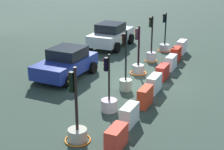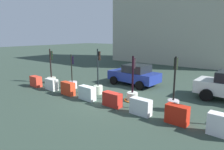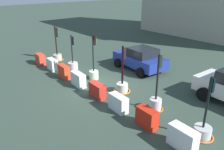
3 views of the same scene
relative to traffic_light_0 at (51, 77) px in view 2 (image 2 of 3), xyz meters
The scene contains 16 objects.
ground_plane 6.34m from the traffic_light_0, ahead, with size 120.00×120.00×0.00m, color #2F4136.
traffic_light_0 is the anchor object (origin of this frame).
traffic_light_1 2.66m from the traffic_light_0, ahead, with size 0.69×0.69×2.48m.
traffic_light_2 5.06m from the traffic_light_0, ahead, with size 0.60×0.60×2.96m.
traffic_light_3 7.61m from the traffic_light_0, ahead, with size 0.95×0.95×2.66m.
traffic_light_4 10.08m from the traffic_light_0, ahead, with size 0.78×0.78×2.79m.
construction_barrier_0 1.45m from the traffic_light_0, 87.32° to the right, with size 1.03×0.53×0.78m.
construction_barrier_1 2.25m from the traffic_light_0, 35.68° to the right, with size 1.06×0.50×0.79m.
construction_barrier_2 3.94m from the traffic_light_0, 20.86° to the right, with size 1.06×0.46×0.85m.
construction_barrier_3 5.54m from the traffic_light_0, 14.21° to the right, with size 1.14×0.50×0.83m.
construction_barrier_4 7.35m from the traffic_light_0, 10.34° to the right, with size 1.11×0.52×0.77m.
construction_barrier_5 9.13m from the traffic_light_0, ahead, with size 1.08×0.50×0.80m.
construction_barrier_6 10.86m from the traffic_light_0, ahead, with size 1.00×0.51×0.84m.
construction_barrier_7 12.64m from the traffic_light_0, ahead, with size 1.13×0.53×0.87m.
car_blue_estate 6.71m from the traffic_light_0, 32.08° to the left, with size 3.99×2.46×1.58m.
building_main_facade 19.72m from the traffic_light_0, 79.97° to the left, with size 17.07×8.06×12.24m.
Camera 2 is at (7.14, -9.12, 3.82)m, focal length 31.71 mm.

